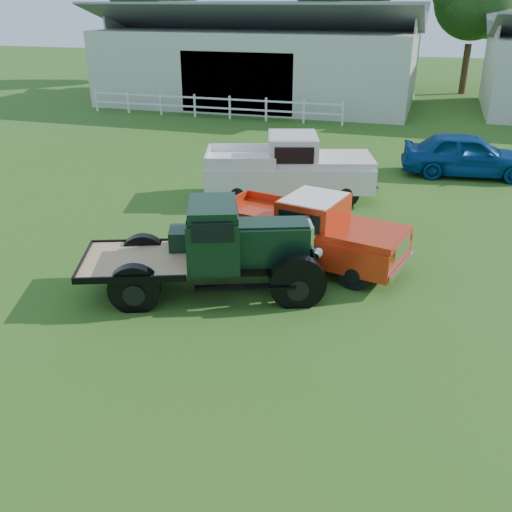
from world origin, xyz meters
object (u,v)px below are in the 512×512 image
(white_pickup, at_px, (289,167))
(misc_car_blue, at_px, (468,154))
(vintage_flatbed, at_px, (209,248))
(red_pickup, at_px, (309,230))

(white_pickup, bearing_deg, misc_car_blue, 21.50)
(white_pickup, height_order, misc_car_blue, white_pickup)
(vintage_flatbed, bearing_deg, red_pickup, 29.19)
(white_pickup, distance_m, misc_car_blue, 6.99)
(misc_car_blue, bearing_deg, red_pickup, 151.02)
(vintage_flatbed, relative_size, red_pickup, 1.09)
(red_pickup, bearing_deg, white_pickup, 123.02)
(white_pickup, bearing_deg, vintage_flatbed, -107.09)
(vintage_flatbed, height_order, misc_car_blue, vintage_flatbed)
(red_pickup, relative_size, misc_car_blue, 1.03)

